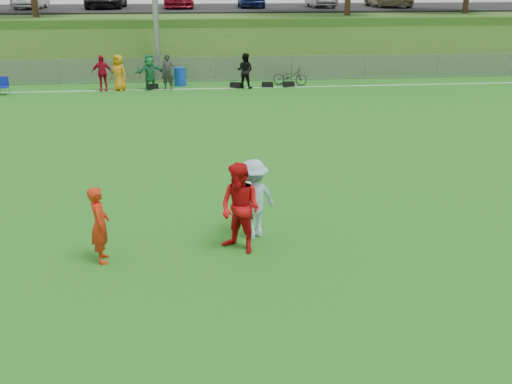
{
  "coord_description": "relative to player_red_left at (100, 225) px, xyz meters",
  "views": [
    {
      "loc": [
        -1.1,
        -10.06,
        5.16
      ],
      "look_at": [
        0.02,
        0.5,
        1.14
      ],
      "focal_mm": 40.0,
      "sensor_mm": 36.0,
      "label": 1
    }
  ],
  "objects": [
    {
      "name": "parking_lot",
      "position": [
        3.01,
        32.93,
        2.29
      ],
      "size": [
        120.0,
        12.0,
        0.1
      ],
      "primitive_type": "cube",
      "color": "black",
      "rests_on": "berm"
    },
    {
      "name": "fence",
      "position": [
        3.01,
        19.93,
        -0.11
      ],
      "size": [
        58.0,
        0.06,
        1.3
      ],
      "color": "gray",
      "rests_on": "ground"
    },
    {
      "name": "player_red_left",
      "position": [
        0.0,
        0.0,
        0.0
      ],
      "size": [
        0.44,
        0.6,
        1.52
      ],
      "primitive_type": "imported",
      "rotation": [
        0.0,
        0.0,
        1.71
      ],
      "color": "red",
      "rests_on": "ground"
    },
    {
      "name": "spectator_row",
      "position": [
        0.18,
        17.93,
        0.09
      ],
      "size": [
        7.88,
        1.07,
        1.69
      ],
      "color": "#A20B24",
      "rests_on": "ground"
    },
    {
      "name": "sideline_far",
      "position": [
        3.01,
        17.93,
        -0.75
      ],
      "size": [
        60.0,
        0.1,
        0.01
      ],
      "primitive_type": "cube",
      "color": "white",
      "rests_on": "ground"
    },
    {
      "name": "bicycle",
      "position": [
        6.67,
        18.46,
        -0.3
      ],
      "size": [
        1.83,
        1.14,
        0.91
      ],
      "primitive_type": "imported",
      "rotation": [
        0.0,
        0.0,
        1.24
      ],
      "color": "#2A2A2C",
      "rests_on": "ground"
    },
    {
      "name": "camp_chair",
      "position": [
        -6.99,
        17.35,
        -0.51
      ],
      "size": [
        0.5,
        0.51,
        0.83
      ],
      "rotation": [
        0.0,
        0.0,
        -0.1
      ],
      "color": "#0D1E94",
      "rests_on": "ground"
    },
    {
      "name": "gear_bags",
      "position": [
        3.92,
        18.03,
        -0.63
      ],
      "size": [
        7.33,
        0.53,
        0.26
      ],
      "color": "black",
      "rests_on": "ground"
    },
    {
      "name": "player_blue",
      "position": [
        3.01,
        0.77,
        0.09
      ],
      "size": [
        1.26,
        1.13,
        1.7
      ],
      "primitive_type": "imported",
      "rotation": [
        0.0,
        0.0,
        3.72
      ],
      "color": "#94BCCE",
      "rests_on": "ground"
    },
    {
      "name": "ground",
      "position": [
        3.01,
        -0.07,
        -0.76
      ],
      "size": [
        120.0,
        120.0,
        0.0
      ],
      "primitive_type": "plane",
      "color": "#186A16",
      "rests_on": "ground"
    },
    {
      "name": "berm",
      "position": [
        3.01,
        30.93,
        0.74
      ],
      "size": [
        120.0,
        18.0,
        3.0
      ],
      "primitive_type": "cube",
      "color": "#2B5518",
      "rests_on": "ground"
    },
    {
      "name": "recycling_bin",
      "position": [
        1.15,
        18.93,
        -0.31
      ],
      "size": [
        0.73,
        0.73,
        0.91
      ],
      "primitive_type": "cylinder",
      "rotation": [
        0.0,
        0.0,
        0.24
      ],
      "color": "#0F3CAB",
      "rests_on": "ground"
    },
    {
      "name": "frisbee",
      "position": [
        3.04,
        1.31,
        0.24
      ],
      "size": [
        0.25,
        0.25,
        0.02
      ],
      "color": "white",
      "rests_on": "ground"
    },
    {
      "name": "player_red_center",
      "position": [
        2.69,
        0.15,
        0.15
      ],
      "size": [
        1.12,
        1.1,
        1.82
      ],
      "primitive_type": "imported",
      "rotation": [
        0.0,
        0.0,
        -0.71
      ],
      "color": "red",
      "rests_on": "ground"
    }
  ]
}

